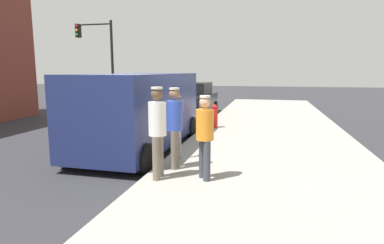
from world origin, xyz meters
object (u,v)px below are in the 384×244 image
object	(u,v)px
parking_meter_near	(180,116)
traffic_light_corner	(99,49)
fire_hydrant	(214,116)
parked_van	(140,109)
pedestrian_in_orange	(205,132)
parked_sedan_ahead	(192,101)
pedestrian_in_blue	(175,122)
pedestrian_in_white	(158,126)

from	to	relation	value
parking_meter_near	traffic_light_corner	bearing A→B (deg)	126.79
traffic_light_corner	fire_hydrant	distance (m)	10.84
parked_van	traffic_light_corner	bearing A→B (deg)	124.46
pedestrian_in_orange	fire_hydrant	bearing A→B (deg)	97.61
parked_van	fire_hydrant	size ratio (longest dim) A/B	6.08
fire_hydrant	parked_sedan_ahead	bearing A→B (deg)	114.13
pedestrian_in_blue	parked_van	world-z (taller)	parked_van
pedestrian_in_white	traffic_light_corner	distance (m)	14.90
parking_meter_near	parked_sedan_ahead	xyz separation A→B (m)	(-1.73, 8.48, -0.43)
pedestrian_in_orange	fire_hydrant	world-z (taller)	pedestrian_in_orange
pedestrian_in_white	parked_van	bearing A→B (deg)	118.83
parking_meter_near	pedestrian_in_white	xyz separation A→B (m)	(-0.03, -1.46, -0.00)
pedestrian_in_blue	parked_sedan_ahead	world-z (taller)	pedestrian_in_blue
parking_meter_near	traffic_light_corner	distance (m)	13.73
pedestrian_in_orange	parked_van	xyz separation A→B (m)	(-2.36, 2.51, 0.08)
parked_sedan_ahead	traffic_light_corner	size ratio (longest dim) A/B	0.85
parking_meter_near	pedestrian_in_orange	world-z (taller)	pedestrian_in_orange
pedestrian_in_white	parked_sedan_ahead	bearing A→B (deg)	99.72
parked_sedan_ahead	parked_van	bearing A→B (deg)	-88.19
parking_meter_near	traffic_light_corner	world-z (taller)	traffic_light_corner
fire_hydrant	pedestrian_in_blue	bearing A→B (deg)	-90.11
pedestrian_in_blue	parked_van	distance (m)	2.50
pedestrian_in_orange	traffic_light_corner	size ratio (longest dim) A/B	0.31
pedestrian_in_orange	pedestrian_in_blue	distance (m)	0.96
pedestrian_in_white	parked_van	world-z (taller)	parked_van
parking_meter_near	fire_hydrant	xyz separation A→B (m)	(0.10, 4.39, -0.61)
pedestrian_in_orange	pedestrian_in_blue	xyz separation A→B (m)	(-0.77, 0.58, 0.07)
pedestrian_in_white	pedestrian_in_blue	xyz separation A→B (m)	(0.12, 0.75, -0.03)
fire_hydrant	parking_meter_near	bearing A→B (deg)	-91.30
pedestrian_in_orange	traffic_light_corner	xyz separation A→B (m)	(-8.96, 12.13, 2.44)
pedestrian_in_orange	parked_van	world-z (taller)	parked_van
traffic_light_corner	pedestrian_in_blue	bearing A→B (deg)	-54.65
pedestrian_in_orange	parked_sedan_ahead	bearing A→B (deg)	104.85
parked_van	traffic_light_corner	world-z (taller)	traffic_light_corner
pedestrian_in_white	parked_sedan_ahead	world-z (taller)	pedestrian_in_white
pedestrian_in_orange	pedestrian_in_white	distance (m)	0.91
parked_van	traffic_light_corner	xyz separation A→B (m)	(-6.60, 9.62, 2.36)
pedestrian_in_orange	parking_meter_near	bearing A→B (deg)	123.67
parked_van	pedestrian_in_white	bearing A→B (deg)	-61.17
pedestrian_in_blue	traffic_light_corner	distance (m)	14.36
pedestrian_in_white	fire_hydrant	world-z (taller)	pedestrian_in_white
pedestrian_in_blue	parked_sedan_ahead	xyz separation A→B (m)	(-1.82, 9.19, -0.40)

